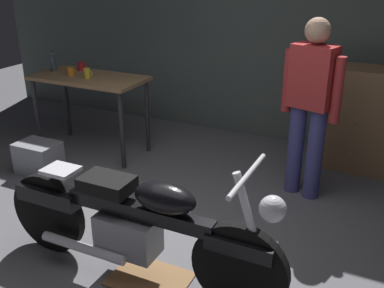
# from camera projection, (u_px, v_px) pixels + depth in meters

# --- Properties ---
(ground_plane) EXTENTS (12.00, 12.00, 0.00)m
(ground_plane) POSITION_uv_depth(u_px,v_px,m) (152.00, 251.00, 3.51)
(ground_plane) COLOR slate
(back_wall) EXTENTS (8.00, 0.12, 3.10)m
(back_wall) POSITION_uv_depth(u_px,v_px,m) (268.00, 11.00, 5.24)
(back_wall) COLOR #56605B
(back_wall) RESTS_ON ground_plane
(workbench) EXTENTS (1.30, 0.64, 0.90)m
(workbench) POSITION_uv_depth(u_px,v_px,m) (89.00, 86.00, 5.06)
(workbench) COLOR #99724C
(workbench) RESTS_ON ground_plane
(motorcycle) EXTENTS (2.19, 0.60, 1.00)m
(motorcycle) POSITION_uv_depth(u_px,v_px,m) (136.00, 223.00, 3.06)
(motorcycle) COLOR black
(motorcycle) RESTS_ON ground_plane
(person_standing) EXTENTS (0.55, 0.31, 1.67)m
(person_standing) POSITION_uv_depth(u_px,v_px,m) (310.00, 102.00, 4.03)
(person_standing) COLOR #48478E
(person_standing) RESTS_ON ground_plane
(wooden_dresser) EXTENTS (0.80, 0.47, 1.10)m
(wooden_dresser) POSITION_uv_depth(u_px,v_px,m) (358.00, 119.00, 4.73)
(wooden_dresser) COLOR #99724C
(wooden_dresser) RESTS_ON ground_plane
(drip_tray) EXTENTS (0.56, 0.40, 0.01)m
(drip_tray) POSITION_uv_depth(u_px,v_px,m) (150.00, 279.00, 3.19)
(drip_tray) COLOR olive
(drip_tray) RESTS_ON ground_plane
(storage_bin) EXTENTS (0.44, 0.32, 0.34)m
(storage_bin) POSITION_uv_depth(u_px,v_px,m) (39.00, 158.00, 4.73)
(storage_bin) COLOR gray
(storage_bin) RESTS_ON ground_plane
(mug_red_diner) EXTENTS (0.12, 0.08, 0.10)m
(mug_red_diner) POSITION_uv_depth(u_px,v_px,m) (81.00, 66.00, 5.25)
(mug_red_diner) COLOR red
(mug_red_diner) RESTS_ON workbench
(mug_yellow_tall) EXTENTS (0.11, 0.07, 0.11)m
(mug_yellow_tall) POSITION_uv_depth(u_px,v_px,m) (87.00, 73.00, 4.90)
(mug_yellow_tall) COLOR yellow
(mug_yellow_tall) RESTS_ON workbench
(mug_orange_travel) EXTENTS (0.12, 0.09, 0.09)m
(mug_orange_travel) POSITION_uv_depth(u_px,v_px,m) (71.00, 71.00, 5.03)
(mug_orange_travel) COLOR orange
(mug_orange_travel) RESTS_ON workbench
(bottle) EXTENTS (0.06, 0.06, 0.24)m
(bottle) POSITION_uv_depth(u_px,v_px,m) (53.00, 63.00, 5.20)
(bottle) COLOR #3F4C59
(bottle) RESTS_ON workbench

